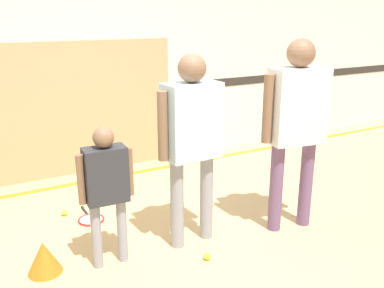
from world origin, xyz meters
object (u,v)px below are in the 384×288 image
Objects in this scene: person_instructor at (192,131)px; person_student_left at (106,182)px; person_student_right at (296,116)px; tennis_ball_near_instructor at (207,256)px; racket_spare_on_floor at (91,219)px; training_cone at (44,257)px; tennis_ball_by_spare_racket at (64,213)px.

person_student_left is (-0.78, 0.01, -0.32)m from person_instructor.
person_student_right is 27.65× the size of tennis_ball_near_instructor.
person_student_right is 3.79× the size of racket_spare_on_floor.
training_cone is at bearing 1.04° from person_student_right.
training_cone reaches higher than tennis_ball_near_instructor.
person_instructor is 6.12× the size of training_cone.
training_cone is (-0.59, -0.73, 0.13)m from racket_spare_on_floor.
tennis_ball_near_instructor reaches higher than racket_spare_on_floor.
tennis_ball_by_spare_racket is 1.03m from training_cone.
training_cone is at bearing 170.77° from person_instructor.
person_instructor is 0.84m from person_student_left.
training_cone reaches higher than tennis_ball_by_spare_racket.
person_student_left reaches higher than tennis_ball_near_instructor.
person_student_left is at bearing -82.78° from tennis_ball_by_spare_racket.
tennis_ball_by_spare_racket is (-0.14, 1.09, -0.71)m from person_student_left.
person_student_left is 2.49× the size of racket_spare_on_floor.
person_student_left is at bearing 2.73° from person_student_right.
racket_spare_on_floor is at bearing -46.90° from tennis_ball_by_spare_racket.
person_student_right is (0.98, -0.21, 0.06)m from person_instructor.
training_cone is at bearing 158.65° from tennis_ball_near_instructor.
racket_spare_on_floor is 1.39m from tennis_ball_near_instructor.
tennis_ball_near_instructor is at bearing 17.33° from person_student_right.
person_student_left is 4.26× the size of training_cone.
person_instructor is 1.01m from person_student_right.
racket_spare_on_floor is at bearing -22.85° from person_student_right.
tennis_ball_by_spare_racket reaches higher than racket_spare_on_floor.
racket_spare_on_floor is 7.30× the size of tennis_ball_by_spare_racket.
person_student_right is 27.65× the size of tennis_ball_by_spare_racket.
person_instructor is 26.07× the size of tennis_ball_by_spare_racket.
tennis_ball_near_instructor is (0.74, -0.36, -0.71)m from person_student_left.
person_student_left is 0.81m from training_cone.
person_student_left is 1.08m from tennis_ball_near_instructor.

